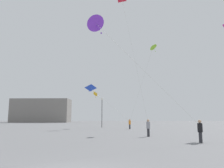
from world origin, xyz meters
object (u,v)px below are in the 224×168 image
at_px(person_in_grey, 148,127).
at_px(building_left_hall, 41,111).
at_px(kite_violet_diamond, 96,24).
at_px(kite_lime_diamond, 153,48).
at_px(person_in_orange, 130,123).
at_px(kite_cobalt_delta, 91,88).
at_px(person_in_black, 200,130).
at_px(lamppost_east, 102,108).
at_px(kite_amber_delta, 96,94).

relative_size(person_in_grey, building_left_hall, 0.07).
relative_size(kite_violet_diamond, kite_lime_diamond, 0.72).
xyz_separation_m(person_in_orange, kite_cobalt_delta, (-6.75, -0.54, 6.14)).
height_order(person_in_black, kite_cobalt_delta, kite_cobalt_delta).
bearing_deg(kite_cobalt_delta, kite_lime_diamond, -30.98).
bearing_deg(lamppost_east, building_left_hall, 123.15).
relative_size(person_in_black, building_left_hall, 0.07).
xyz_separation_m(person_in_orange, kite_lime_diamond, (3.56, -6.73, 11.30)).
height_order(kite_amber_delta, building_left_hall, building_left_hall).
bearing_deg(lamppost_east, kite_amber_delta, -112.34).
distance_m(person_in_grey, kite_cobalt_delta, 18.37).
distance_m(person_in_black, person_in_orange, 21.60).
bearing_deg(kite_lime_diamond, lamppost_east, 125.63).
distance_m(person_in_grey, person_in_black, 6.39).
xyz_separation_m(person_in_black, kite_violet_diamond, (-7.50, -4.40, 6.93)).
height_order(kite_lime_diamond, kite_cobalt_delta, kite_lime_diamond).
bearing_deg(kite_amber_delta, kite_violet_diamond, -81.57).
xyz_separation_m(person_in_black, kite_lime_diamond, (-1.75, 14.20, 11.30)).
xyz_separation_m(kite_cobalt_delta, building_left_hall, (-32.38, 57.94, -1.93)).
bearing_deg(kite_cobalt_delta, kite_amber_delta, 86.74).
relative_size(kite_lime_diamond, lamppost_east, 1.92).
bearing_deg(kite_lime_diamond, kite_cobalt_delta, 149.02).
distance_m(person_in_black, kite_violet_diamond, 11.12).
xyz_separation_m(person_in_grey, person_in_black, (3.49, -5.35, -0.01)).
bearing_deg(lamppost_east, person_in_grey, -71.09).
height_order(person_in_grey, lamppost_east, lamppost_east).
bearing_deg(kite_cobalt_delta, building_left_hall, 119.20).
bearing_deg(kite_cobalt_delta, person_in_orange, 4.56).
xyz_separation_m(building_left_hall, lamppost_east, (33.55, -51.37, -1.25)).
bearing_deg(kite_violet_diamond, building_left_hall, 114.06).
height_order(kite_violet_diamond, kite_amber_delta, kite_violet_diamond).
xyz_separation_m(kite_cobalt_delta, lamppost_east, (1.16, 6.57, -3.18)).
bearing_deg(lamppost_east, person_in_black, -68.00).
bearing_deg(person_in_black, building_left_hall, 169.55).
bearing_deg(person_in_grey, kite_amber_delta, 105.03).
bearing_deg(kite_amber_delta, person_in_orange, -30.31).
bearing_deg(kite_violet_diamond, kite_amber_delta, 98.43).
height_order(person_in_grey, person_in_black, person_in_grey).
bearing_deg(kite_violet_diamond, person_in_orange, 85.07).
bearing_deg(person_in_black, kite_amber_delta, 165.52).
bearing_deg(kite_violet_diamond, lamppost_east, 96.18).
xyz_separation_m(kite_amber_delta, lamppost_east, (0.92, 2.23, -2.58)).
xyz_separation_m(person_in_black, building_left_hall, (-44.44, 78.34, 4.20)).
bearing_deg(lamppost_east, kite_cobalt_delta, -100.05).
relative_size(person_in_black, kite_cobalt_delta, 0.23).
bearing_deg(kite_amber_delta, person_in_grey, -66.76).
relative_size(person_in_orange, building_left_hall, 0.07).
bearing_deg(kite_lime_diamond, person_in_grey, -101.11).
bearing_deg(kite_cobalt_delta, lamppost_east, 79.95).
xyz_separation_m(person_in_grey, kite_amber_delta, (-8.32, 19.38, 5.52)).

